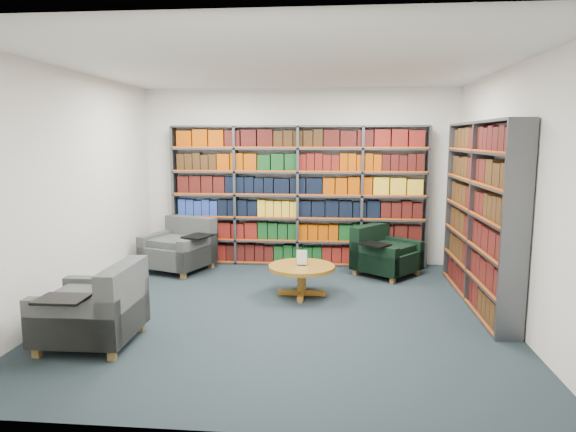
# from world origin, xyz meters

# --- Properties ---
(room_shell) EXTENTS (5.02, 5.02, 2.82)m
(room_shell) POSITION_xyz_m (0.00, 0.00, 1.40)
(room_shell) COLOR black
(room_shell) RESTS_ON ground
(bookshelf_back) EXTENTS (4.00, 0.28, 2.20)m
(bookshelf_back) POSITION_xyz_m (0.00, 2.34, 1.10)
(bookshelf_back) COLOR #47494F
(bookshelf_back) RESTS_ON ground
(bookshelf_right) EXTENTS (0.28, 2.50, 2.20)m
(bookshelf_right) POSITION_xyz_m (2.34, 0.60, 1.10)
(bookshelf_right) COLOR #47494F
(bookshelf_right) RESTS_ON ground
(chair_teal_left) EXTENTS (1.16, 1.12, 0.79)m
(chair_teal_left) POSITION_xyz_m (-1.77, 1.84, 0.32)
(chair_teal_left) COLOR #082036
(chair_teal_left) RESTS_ON ground
(chair_green_right) EXTENTS (1.11, 1.11, 0.72)m
(chair_green_right) POSITION_xyz_m (1.30, 1.85, 0.29)
(chair_green_right) COLOR black
(chair_green_right) RESTS_ON ground
(chair_teal_front) EXTENTS (0.89, 1.03, 0.80)m
(chair_teal_front) POSITION_xyz_m (-1.71, -1.08, 0.32)
(chair_teal_front) COLOR #082036
(chair_teal_front) RESTS_ON ground
(coffee_table) EXTENTS (0.85, 0.85, 0.60)m
(coffee_table) POSITION_xyz_m (0.17, 0.66, 0.32)
(coffee_table) COLOR #9A6823
(coffee_table) RESTS_ON ground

